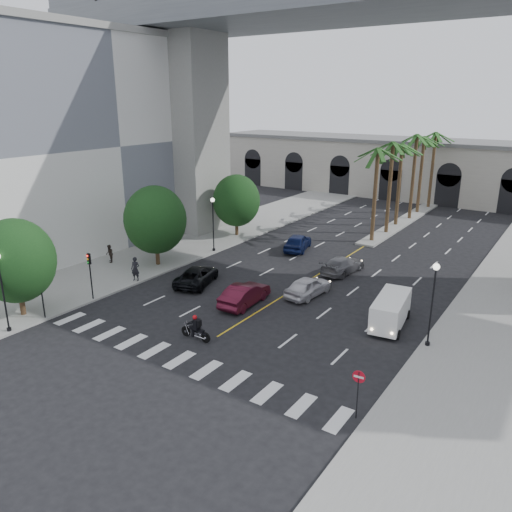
% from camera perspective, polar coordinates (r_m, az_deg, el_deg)
% --- Properties ---
extents(ground, '(140.00, 140.00, 0.00)m').
position_cam_1_polar(ground, '(30.61, -6.82, -10.56)').
color(ground, black).
rests_on(ground, ground).
extents(sidewalk_left, '(8.00, 100.00, 0.15)m').
position_cam_1_polar(sidewalk_left, '(50.27, -8.75, 0.93)').
color(sidewalk_left, gray).
rests_on(sidewalk_left, ground).
extents(sidewalk_right, '(8.00, 100.00, 0.15)m').
position_cam_1_polar(sidewalk_right, '(38.13, 27.08, -6.46)').
color(sidewalk_right, gray).
rests_on(sidewalk_right, ground).
extents(median, '(2.00, 24.00, 0.20)m').
position_cam_1_polar(median, '(62.55, 16.41, 3.77)').
color(median, gray).
rests_on(median, ground).
extents(building_left, '(16.50, 32.50, 20.60)m').
position_cam_1_polar(building_left, '(55.39, -20.87, 12.36)').
color(building_left, white).
rests_on(building_left, ground).
extents(pier_building, '(71.00, 10.50, 8.50)m').
position_cam_1_polar(pier_building, '(77.96, 20.63, 9.14)').
color(pier_building, beige).
rests_on(pier_building, ground).
extents(bridge, '(75.00, 13.00, 26.00)m').
position_cam_1_polar(bridge, '(44.79, 16.18, 22.32)').
color(bridge, gray).
rests_on(bridge, ground).
extents(palm_a, '(3.20, 3.20, 10.30)m').
position_cam_1_polar(palm_a, '(51.69, 13.76, 11.32)').
color(palm_a, '#47331E').
rests_on(palm_a, ground).
extents(palm_b, '(3.20, 3.20, 10.60)m').
position_cam_1_polar(palm_b, '(55.38, 15.38, 11.89)').
color(palm_b, '#47331E').
rests_on(palm_b, ground).
extents(palm_c, '(3.20, 3.20, 10.10)m').
position_cam_1_polar(palm_c, '(59.29, 16.36, 11.71)').
color(palm_c, '#47331E').
rests_on(palm_c, ground).
extents(palm_d, '(3.20, 3.20, 10.90)m').
position_cam_1_polar(palm_d, '(62.94, 17.89, 12.56)').
color(palm_d, '#47331E').
rests_on(palm_d, ground).
extents(palm_e, '(3.20, 3.20, 10.40)m').
position_cam_1_polar(palm_e, '(66.87, 18.66, 12.35)').
color(palm_e, '#47331E').
rests_on(palm_e, ground).
extents(palm_f, '(3.20, 3.20, 10.70)m').
position_cam_1_polar(palm_f, '(70.63, 19.84, 12.70)').
color(palm_f, '#47331E').
rests_on(palm_f, ground).
extents(street_tree_near, '(5.20, 5.20, 6.89)m').
position_cam_1_polar(street_tree_near, '(36.86, -25.79, -0.50)').
color(street_tree_near, '#382616').
rests_on(street_tree_near, ground).
extents(street_tree_mid, '(5.44, 5.44, 7.21)m').
position_cam_1_polar(street_tree_mid, '(44.39, -11.43, 4.07)').
color(street_tree_mid, '#382616').
rests_on(street_tree_mid, ground).
extents(street_tree_far, '(5.04, 5.04, 6.68)m').
position_cam_1_polar(street_tree_far, '(53.35, -2.25, 6.35)').
color(street_tree_far, '#382616').
rests_on(street_tree_far, ground).
extents(lamp_post_left_near, '(0.40, 0.40, 5.35)m').
position_cam_1_polar(lamp_post_left_near, '(34.86, -27.04, -3.07)').
color(lamp_post_left_near, black).
rests_on(lamp_post_left_near, ground).
extents(lamp_post_left_far, '(0.40, 0.40, 5.35)m').
position_cam_1_polar(lamp_post_left_far, '(47.90, -4.93, 4.14)').
color(lamp_post_left_far, black).
rests_on(lamp_post_left_far, ground).
extents(lamp_post_right, '(0.40, 0.40, 5.35)m').
position_cam_1_polar(lamp_post_right, '(31.04, 19.55, -4.54)').
color(lamp_post_right, black).
rests_on(lamp_post_right, ground).
extents(traffic_signal_near, '(0.25, 0.18, 3.65)m').
position_cam_1_polar(traffic_signal_near, '(36.16, -23.40, -3.05)').
color(traffic_signal_near, black).
rests_on(traffic_signal_near, ground).
extents(traffic_signal_far, '(0.25, 0.18, 3.65)m').
position_cam_1_polar(traffic_signal_far, '(38.28, -18.45, -1.37)').
color(traffic_signal_far, black).
rests_on(traffic_signal_far, ground).
extents(motorcycle_rider, '(2.27, 0.61, 1.64)m').
position_cam_1_polar(motorcycle_rider, '(31.43, -6.84, -8.25)').
color(motorcycle_rider, black).
rests_on(motorcycle_rider, ground).
extents(car_a, '(2.18, 4.59, 1.52)m').
position_cam_1_polar(car_a, '(37.98, 5.95, -3.48)').
color(car_a, silver).
rests_on(car_a, ground).
extents(car_b, '(1.98, 4.93, 1.59)m').
position_cam_1_polar(car_b, '(36.22, -1.29, -4.40)').
color(car_b, '#450D1D').
rests_on(car_b, ground).
extents(car_c, '(3.77, 5.53, 1.41)m').
position_cam_1_polar(car_c, '(40.43, -6.78, -2.25)').
color(car_c, black).
rests_on(car_c, ground).
extents(car_d, '(2.56, 5.10, 1.42)m').
position_cam_1_polar(car_d, '(43.32, 9.87, -1.01)').
color(car_d, slate).
rests_on(car_d, ground).
extents(car_e, '(3.14, 5.18, 1.65)m').
position_cam_1_polar(car_e, '(49.13, 4.78, 1.60)').
color(car_e, '#0F1A47').
rests_on(car_e, ground).
extents(cargo_van, '(2.43, 4.97, 2.03)m').
position_cam_1_polar(cargo_van, '(33.94, 15.12, -6.01)').
color(cargo_van, white).
rests_on(cargo_van, ground).
extents(pedestrian_a, '(0.83, 0.68, 1.98)m').
position_cam_1_polar(pedestrian_a, '(41.54, -13.62, -1.45)').
color(pedestrian_a, black).
rests_on(pedestrian_a, sidewalk_left).
extents(pedestrian_b, '(1.01, 0.99, 1.64)m').
position_cam_1_polar(pedestrian_b, '(46.74, -16.40, 0.25)').
color(pedestrian_b, black).
rests_on(pedestrian_b, sidewalk_left).
extents(do_not_enter_sign, '(0.62, 0.08, 2.52)m').
position_cam_1_polar(do_not_enter_sign, '(24.17, 11.61, -14.14)').
color(do_not_enter_sign, black).
rests_on(do_not_enter_sign, ground).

